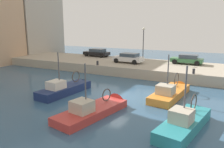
% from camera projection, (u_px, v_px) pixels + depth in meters
% --- Properties ---
extents(water_surface, '(80.00, 80.00, 0.00)m').
position_uv_depth(water_surface, '(113.00, 95.00, 20.47)').
color(water_surface, '#335675').
rests_on(water_surface, ground).
extents(quay_wall, '(9.00, 56.00, 1.20)m').
position_uv_depth(quay_wall, '(151.00, 68.00, 30.35)').
color(quay_wall, '#ADA08C').
rests_on(quay_wall, ground).
extents(fishing_boat_red, '(6.99, 3.18, 4.73)m').
position_uv_depth(fishing_boat_red, '(96.00, 112.00, 16.21)').
color(fishing_boat_red, '#BC3833').
rests_on(fishing_boat_red, ground).
extents(fishing_boat_orange, '(7.09, 2.64, 4.78)m').
position_uv_depth(fishing_boat_orange, '(171.00, 95.00, 20.19)').
color(fishing_boat_orange, orange).
rests_on(fishing_boat_orange, ground).
extents(fishing_boat_navy, '(6.71, 2.37, 4.76)m').
position_uv_depth(fishing_boat_navy, '(67.00, 92.00, 21.22)').
color(fishing_boat_navy, navy).
rests_on(fishing_boat_navy, ground).
extents(fishing_boat_teal, '(6.58, 2.74, 4.78)m').
position_uv_depth(fishing_boat_teal, '(186.00, 126.00, 13.87)').
color(fishing_boat_teal, teal).
rests_on(fishing_boat_teal, ground).
extents(parked_car_black, '(2.21, 4.45, 1.31)m').
position_uv_depth(parked_car_black, '(97.00, 52.00, 37.39)').
color(parked_car_black, black).
rests_on(parked_car_black, quay_wall).
extents(parked_car_green, '(1.99, 4.17, 1.29)m').
position_uv_depth(parked_car_green, '(187.00, 59.00, 29.94)').
color(parked_car_green, '#387547').
rests_on(parked_car_green, quay_wall).
extents(parked_car_white, '(2.30, 4.23, 1.35)m').
position_uv_depth(parked_car_white, '(129.00, 58.00, 30.90)').
color(parked_car_white, silver).
rests_on(parked_car_white, quay_wall).
extents(mooring_bollard_mid, '(0.28, 0.28, 0.55)m').
position_uv_depth(mooring_bollard_mid, '(194.00, 71.00, 23.87)').
color(mooring_bollard_mid, '#2D2D33').
rests_on(mooring_bollard_mid, quay_wall).
extents(mooring_bollard_north, '(0.28, 0.28, 0.55)m').
position_uv_depth(mooring_bollard_north, '(98.00, 63.00, 29.23)').
color(mooring_bollard_north, '#2D2D33').
rests_on(mooring_bollard_north, quay_wall).
extents(quay_streetlamp, '(0.36, 0.36, 4.83)m').
position_uv_depth(quay_streetlamp, '(143.00, 39.00, 31.61)').
color(quay_streetlamp, '#38383D').
rests_on(quay_streetlamp, quay_wall).
extents(waterfront_building_west, '(10.18, 7.86, 15.93)m').
position_uv_depth(waterfront_building_west, '(32.00, 17.00, 43.63)').
color(waterfront_building_west, '#B2A899').
rests_on(waterfront_building_west, ground).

